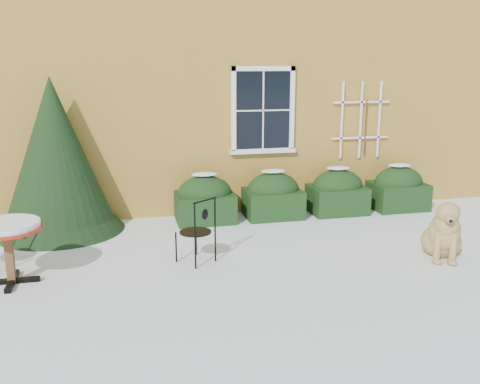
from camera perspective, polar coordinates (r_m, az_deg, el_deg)
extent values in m
plane|color=white|center=(7.61, 1.73, -8.34)|extent=(80.00, 80.00, 0.00)
cube|color=gold|center=(13.94, -5.78, 14.16)|extent=(12.00, 8.00, 6.00)
cube|color=black|center=(10.19, 2.46, 8.70)|extent=(1.05, 0.03, 1.45)
cube|color=white|center=(10.14, 2.52, 13.03)|extent=(1.23, 0.06, 0.09)
cube|color=white|center=(10.27, 2.43, 4.41)|extent=(1.23, 0.06, 0.09)
cube|color=white|center=(10.04, -0.70, 8.64)|extent=(0.09, 0.06, 1.63)
cube|color=white|center=(10.34, 5.55, 8.72)|extent=(0.09, 0.06, 1.63)
cube|color=white|center=(10.17, 2.49, 8.69)|extent=(0.02, 0.02, 1.45)
cube|color=white|center=(10.17, 2.49, 8.69)|extent=(1.05, 0.02, 0.02)
cube|color=white|center=(10.27, 2.43, 4.38)|extent=(1.29, 0.14, 0.07)
cube|color=white|center=(10.73, 10.81, 7.51)|extent=(0.04, 0.03, 1.50)
cube|color=white|center=(10.90, 12.75, 7.50)|extent=(0.04, 0.03, 1.50)
cube|color=white|center=(11.07, 14.63, 7.49)|extent=(0.04, 0.03, 1.50)
cube|color=white|center=(10.94, 12.66, 5.68)|extent=(1.20, 0.03, 0.04)
cube|color=white|center=(10.87, 12.85, 9.34)|extent=(1.20, 0.03, 0.04)
cylinder|color=#472D19|center=(10.94, 13.23, 6.71)|extent=(0.02, 0.02, 1.10)
cube|color=black|center=(9.83, -3.76, -1.65)|extent=(1.05, 0.80, 0.52)
ellipsoid|color=black|center=(9.77, -3.78, -0.17)|extent=(1.00, 0.72, 0.67)
ellipsoid|color=white|center=(9.69, -3.81, 1.90)|extent=(0.47, 0.32, 0.06)
cube|color=black|center=(10.12, 3.53, -1.21)|extent=(1.05, 0.80, 0.52)
ellipsoid|color=black|center=(10.05, 3.55, 0.23)|extent=(1.00, 0.72, 0.67)
ellipsoid|color=white|center=(9.98, 3.58, 2.24)|extent=(0.47, 0.32, 0.06)
cube|color=black|center=(10.55, 10.31, -0.79)|extent=(1.05, 0.80, 0.52)
ellipsoid|color=black|center=(10.49, 10.37, 0.59)|extent=(1.00, 0.72, 0.67)
ellipsoid|color=white|center=(10.42, 10.45, 2.53)|extent=(0.47, 0.32, 0.06)
cube|color=black|center=(11.13, 16.47, -0.39)|extent=(1.05, 0.80, 0.52)
ellipsoid|color=black|center=(11.07, 16.56, 0.92)|extent=(1.00, 0.72, 0.67)
ellipsoid|color=white|center=(11.00, 16.69, 2.76)|extent=(0.47, 0.32, 0.06)
cone|color=black|center=(9.69, -18.79, -0.33)|extent=(2.18, 2.18, 1.26)
cone|color=black|center=(9.56, -19.11, 3.69)|extent=(1.95, 1.95, 2.64)
cube|color=black|center=(7.78, -23.13, -8.72)|extent=(0.70, 0.08, 0.06)
cube|color=black|center=(7.78, -23.13, -8.72)|extent=(0.08, 0.70, 0.06)
cube|color=brown|center=(7.66, -23.38, -6.31)|extent=(0.10, 0.10, 0.76)
cylinder|color=red|center=(7.55, -23.64, -3.60)|extent=(0.91, 0.91, 0.04)
cylinder|color=white|center=(7.54, -23.68, -3.24)|extent=(0.84, 0.84, 0.07)
cylinder|color=black|center=(8.14, -4.71, -5.18)|extent=(0.02, 0.02, 0.45)
cylinder|color=black|center=(7.88, -6.83, -5.87)|extent=(0.02, 0.02, 0.45)
cylinder|color=black|center=(7.87, -2.65, -5.82)|extent=(0.02, 0.02, 0.45)
cylinder|color=black|center=(7.60, -4.77, -6.56)|extent=(0.02, 0.02, 0.45)
cylinder|color=black|center=(7.80, -4.77, -4.27)|extent=(0.47, 0.47, 0.02)
cylinder|color=black|center=(7.72, -2.69, -2.45)|extent=(0.02, 0.02, 0.51)
cylinder|color=black|center=(7.45, -4.85, -3.09)|extent=(0.02, 0.02, 0.51)
cylinder|color=black|center=(7.52, -3.78, -0.92)|extent=(0.38, 0.28, 0.02)
ellipsoid|color=black|center=(7.57, -3.75, -2.40)|extent=(0.12, 0.10, 0.16)
ellipsoid|color=tan|center=(8.67, 20.65, -4.94)|extent=(0.81, 0.84, 0.48)
ellipsoid|color=tan|center=(8.40, 20.99, -3.99)|extent=(0.58, 0.56, 0.60)
sphere|color=tan|center=(8.30, 21.13, -3.27)|extent=(0.37, 0.37, 0.37)
cylinder|color=tan|center=(8.30, 20.30, -5.56)|extent=(0.10, 0.10, 0.48)
cylinder|color=tan|center=(8.33, 21.77, -5.61)|extent=(0.10, 0.10, 0.48)
ellipsoid|color=tan|center=(8.31, 20.24, -6.95)|extent=(0.13, 0.17, 0.08)
ellipsoid|color=tan|center=(8.35, 21.72, -6.99)|extent=(0.13, 0.17, 0.08)
cylinder|color=tan|center=(8.27, 21.18, -2.86)|extent=(0.31, 0.34, 0.26)
sphere|color=tan|center=(8.19, 21.32, -2.09)|extent=(0.31, 0.31, 0.31)
ellipsoid|color=tan|center=(8.07, 21.45, -2.65)|extent=(0.24, 0.28, 0.14)
sphere|color=black|center=(7.96, 21.57, -2.90)|extent=(0.05, 0.05, 0.05)
ellipsoid|color=tan|center=(8.21, 20.34, -1.97)|extent=(0.11, 0.13, 0.20)
ellipsoid|color=tan|center=(8.25, 22.20, -2.05)|extent=(0.11, 0.13, 0.20)
cylinder|color=tan|center=(8.97, 21.58, -5.42)|extent=(0.12, 0.39, 0.09)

